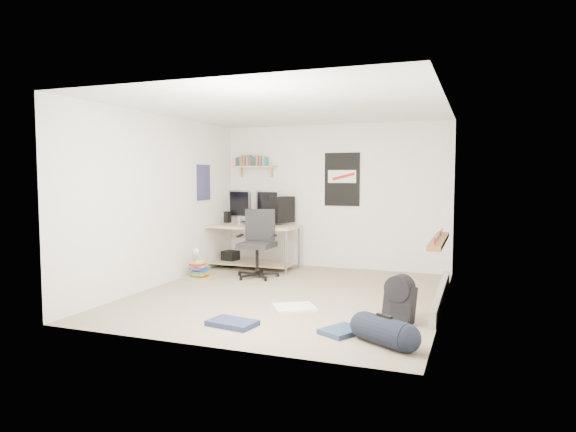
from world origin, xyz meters
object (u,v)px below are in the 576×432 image
(backpack, at_px, (400,304))
(desk, at_px, (249,248))
(duffel_bag, at_px, (384,331))
(office_chair, at_px, (257,247))
(book_stack, at_px, (199,268))

(backpack, bearing_deg, desk, 158.13)
(duffel_bag, bearing_deg, office_chair, 164.85)
(desk, relative_size, backpack, 4.17)
(office_chair, bearing_deg, book_stack, -169.76)
(duffel_bag, xyz_separation_m, book_stack, (-3.32, 2.24, 0.01))
(backpack, relative_size, book_stack, 0.88)
(office_chair, bearing_deg, duffel_bag, -57.17)
(desk, distance_m, office_chair, 0.82)
(desk, xyz_separation_m, book_stack, (-0.40, -1.01, -0.22))
(backpack, bearing_deg, office_chair, 162.56)
(backpack, bearing_deg, duffel_bag, -73.97)
(desk, xyz_separation_m, backpack, (2.94, -2.41, -0.16))
(desk, height_order, office_chair, office_chair)
(backpack, height_order, book_stack, backpack)
(desk, relative_size, office_chair, 1.60)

